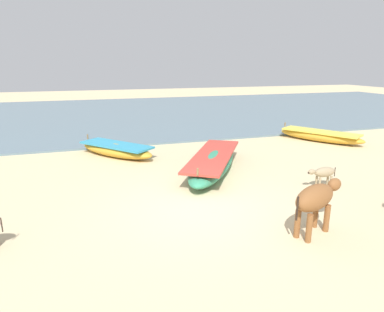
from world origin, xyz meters
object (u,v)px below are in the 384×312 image
object	(u,v)px
cow_adult_brown	(316,199)
fishing_boat_0	(213,162)
fishing_boat_4	(116,149)
fishing_boat_2	(320,136)
calf_far_dun	(324,173)

from	to	relation	value
cow_adult_brown	fishing_boat_0	bearing A→B (deg)	72.43
fishing_boat_0	fishing_boat_4	world-z (taller)	fishing_boat_0
fishing_boat_2	cow_adult_brown	size ratio (longest dim) A/B	2.35
fishing_boat_2	calf_far_dun	xyz separation A→B (m)	(-3.84, -5.07, 0.18)
fishing_boat_4	cow_adult_brown	bearing A→B (deg)	164.18
fishing_boat_4	fishing_boat_2	bearing A→B (deg)	-131.20
fishing_boat_4	calf_far_dun	xyz separation A→B (m)	(5.37, -5.27, 0.17)
fishing_boat_4	cow_adult_brown	world-z (taller)	cow_adult_brown
fishing_boat_2	fishing_boat_4	distance (m)	9.21
fishing_boat_2	calf_far_dun	bearing A→B (deg)	111.49
cow_adult_brown	calf_far_dun	size ratio (longest dim) A/B	1.72
cow_adult_brown	calf_far_dun	xyz separation A→B (m)	(2.00, 2.25, -0.35)
fishing_boat_0	fishing_boat_2	size ratio (longest dim) A/B	1.26
cow_adult_brown	calf_far_dun	bearing A→B (deg)	24.97
fishing_boat_2	fishing_boat_0	bearing A→B (deg)	81.45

